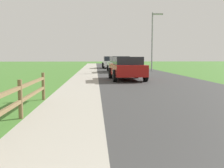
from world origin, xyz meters
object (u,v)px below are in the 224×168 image
Objects in this scene: parked_suv_red at (127,68)px; street_lamp at (153,37)px; parked_car_silver at (119,64)px; parked_car_white at (110,62)px.

street_lamp is (3.98, 9.87, 2.86)m from parked_suv_red.
parked_car_silver is at bearing 88.05° from parked_suv_red.
parked_suv_red is 0.87× the size of parked_car_silver.
street_lamp is (3.66, 0.55, 2.86)m from parked_car_silver.
parked_car_silver is 8.74m from parked_car_white.
parked_suv_red is 0.92× the size of parked_car_white.
parked_car_silver is (0.32, 9.32, -0.01)m from parked_suv_red.
parked_car_white reaches higher than parked_suv_red.
parked_suv_red is 0.72× the size of street_lamp.
parked_suv_red is 11.02m from street_lamp.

